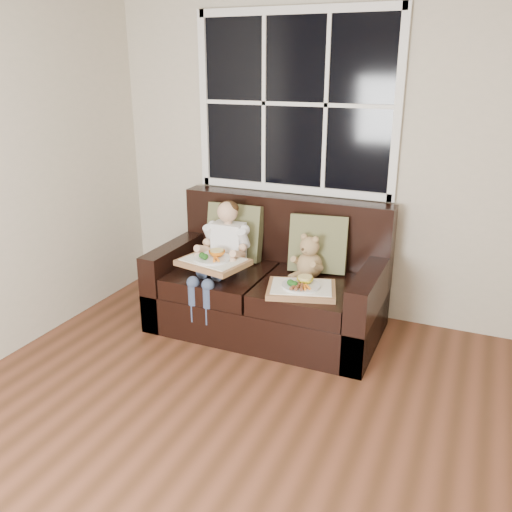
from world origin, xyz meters
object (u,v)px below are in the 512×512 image
at_px(tray_left, 213,261).
at_px(loveseat, 270,288).
at_px(tray_right, 301,288).
at_px(teddy_bear, 309,260).
at_px(child, 223,247).

bearing_deg(tray_left, loveseat, 52.03).
distance_m(tray_left, tray_right, 0.69).
bearing_deg(tray_right, teddy_bear, 81.66).
bearing_deg(teddy_bear, tray_right, -64.56).
bearing_deg(tray_left, teddy_bear, 35.87).
bearing_deg(tray_right, tray_left, 162.40).
bearing_deg(child, loveseat, 18.56).
height_order(loveseat, tray_right, loveseat).
relative_size(loveseat, child, 2.14).
height_order(child, tray_left, child).
bearing_deg(teddy_bear, loveseat, -162.98).
xyz_separation_m(teddy_bear, tray_right, (0.04, -0.29, -0.10)).
xyz_separation_m(teddy_bear, tray_left, (-0.64, -0.28, -0.01)).
bearing_deg(child, teddy_bear, 10.05).
distance_m(loveseat, teddy_bear, 0.41).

